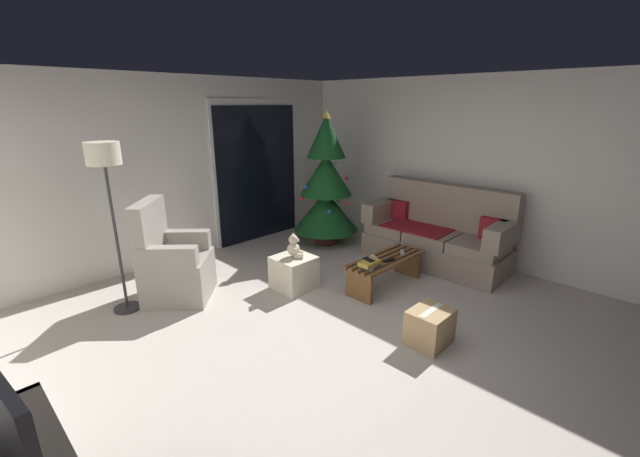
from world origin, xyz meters
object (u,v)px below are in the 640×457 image
at_px(book_stack, 370,264).
at_px(christmas_tree, 326,187).
at_px(floor_lamp, 106,171).
at_px(television, 2,427).
at_px(cardboard_box_taped_mid_floor, 430,327).
at_px(armchair, 173,264).
at_px(remote_black, 389,260).
at_px(coffee_table, 385,267).
at_px(cell_phone, 369,260).
at_px(remote_silver, 402,252).
at_px(couch, 437,235).
at_px(teddy_bear_cream, 294,247).
at_px(ottoman, 294,272).
at_px(remote_white, 374,258).

xyz_separation_m(book_stack, christmas_tree, (1.01, 1.66, 0.49)).
bearing_deg(floor_lamp, television, -115.76).
bearing_deg(cardboard_box_taped_mid_floor, armchair, 115.53).
bearing_deg(floor_lamp, remote_black, -36.10).
xyz_separation_m(coffee_table, remote_black, (-0.05, -0.08, 0.13)).
bearing_deg(cell_phone, remote_silver, 8.15).
bearing_deg(book_stack, remote_black, -7.79).
distance_m(cell_phone, christmas_tree, 1.96).
bearing_deg(couch, cardboard_box_taped_mid_floor, -152.07).
bearing_deg(teddy_bear_cream, ottoman, 136.72).
xyz_separation_m(cell_phone, floor_lamp, (-2.07, 1.66, 1.05)).
xyz_separation_m(armchair, floor_lamp, (-0.51, 0.10, 1.10)).
distance_m(couch, cardboard_box_taped_mid_floor, 2.06).
bearing_deg(television, armchair, 54.93).
relative_size(remote_silver, book_stack, 0.60).
xyz_separation_m(remote_white, book_stack, (-0.26, -0.13, 0.03)).
xyz_separation_m(book_stack, ottoman, (-0.43, 0.79, -0.21)).
relative_size(floor_lamp, television, 2.13).
relative_size(christmas_tree, teddy_bear_cream, 7.15).
relative_size(floor_lamp, teddy_bear_cream, 6.25).
relative_size(coffee_table, floor_lamp, 0.62).
bearing_deg(remote_silver, book_stack, 54.36).
bearing_deg(book_stack, christmas_tree, 58.57).
bearing_deg(television, ottoman, 31.16).
distance_m(remote_silver, teddy_bear_cream, 1.33).
distance_m(christmas_tree, cardboard_box_taped_mid_floor, 3.03).
bearing_deg(ottoman, cell_phone, -59.87).
bearing_deg(remote_black, coffee_table, 160.84).
relative_size(remote_white, christmas_tree, 0.08).
distance_m(book_stack, television, 3.53).
bearing_deg(television, cardboard_box_taped_mid_floor, -0.11).
distance_m(coffee_table, floor_lamp, 3.19).
distance_m(christmas_tree, television, 5.08).
height_order(remote_black, armchair, armchair).
bearing_deg(christmas_tree, teddy_bear_cream, -148.84).
bearing_deg(armchair, television, -125.07).
xyz_separation_m(book_stack, teddy_bear_cream, (-0.43, 0.79, 0.11)).
relative_size(remote_silver, cardboard_box_taped_mid_floor, 0.40).
bearing_deg(floor_lamp, cell_phone, -38.79).
xyz_separation_m(christmas_tree, television, (-4.35, -2.62, 0.16)).
distance_m(remote_black, armchair, 2.48).
height_order(remote_black, ottoman, ottoman).
relative_size(cell_phone, armchair, 0.13).
relative_size(coffee_table, armchair, 0.97).
xyz_separation_m(couch, television, (-4.81, -0.95, 0.67)).
relative_size(remote_black, book_stack, 0.60).
relative_size(remote_black, floor_lamp, 0.09).
height_order(remote_white, cardboard_box_taped_mid_floor, remote_white).
distance_m(cell_phone, ottoman, 0.92).
xyz_separation_m(coffee_table, remote_white, (-0.11, 0.09, 0.13)).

